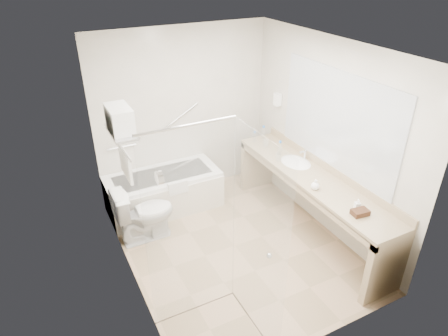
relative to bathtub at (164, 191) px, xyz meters
name	(u,v)px	position (x,y,z in m)	size (l,w,h in m)	color
floor	(235,246)	(0.50, -1.24, -0.28)	(3.20, 3.20, 0.00)	tan
ceiling	(238,48)	(0.50, -1.24, 2.22)	(2.60, 3.20, 0.10)	silver
wall_back	(183,114)	(0.50, 0.36, 0.97)	(2.60, 0.10, 2.50)	beige
wall_front	(328,241)	(0.50, -2.84, 0.97)	(2.60, 0.10, 2.50)	beige
wall_left	(123,187)	(-0.80, -1.24, 0.97)	(0.10, 3.20, 2.50)	beige
wall_right	(326,138)	(1.80, -1.24, 0.97)	(0.10, 3.20, 2.50)	beige
bathtub	(164,191)	(0.00, 0.00, 0.00)	(1.60, 0.73, 0.59)	white
grab_bar_short	(122,147)	(-0.45, 0.32, 0.67)	(0.03, 0.03, 0.40)	silver
grab_bar_long	(181,116)	(0.45, 0.32, 0.97)	(0.03, 0.03, 0.60)	silver
shower_enclosure	(223,234)	(-0.13, -2.16, 0.79)	(0.96, 0.91, 2.11)	silver
towel_shelf	(121,127)	(-0.67, -0.89, 1.48)	(0.24, 0.55, 0.81)	silver
vanity_counter	(311,190)	(1.52, -1.39, 0.36)	(0.55, 2.70, 0.95)	tan
sink	(296,164)	(1.55, -0.99, 0.54)	(0.40, 0.52, 0.14)	white
faucet	(305,155)	(1.70, -0.99, 0.65)	(0.03, 0.03, 0.14)	silver
mirror	(337,121)	(1.79, -1.39, 1.27)	(0.02, 2.00, 1.20)	silver
hairdryer_unit	(277,99)	(1.75, -0.19, 1.17)	(0.08, 0.10, 0.18)	white
toilet	(144,214)	(-0.45, -0.55, 0.10)	(0.43, 0.76, 0.75)	white
amenity_basket	(360,212)	(1.45, -2.29, 0.60)	(0.18, 0.12, 0.06)	#3F2516
soap_bottle_a	(357,207)	(1.50, -2.19, 0.60)	(0.06, 0.12, 0.06)	white
soap_bottle_b	(315,186)	(1.35, -1.65, 0.63)	(0.10, 0.13, 0.10)	white
water_bottle_left	(280,148)	(1.49, -0.69, 0.67)	(0.06, 0.06, 0.20)	silver
water_bottle_mid	(263,133)	(1.57, -0.14, 0.67)	(0.06, 0.06, 0.20)	silver
water_bottle_right	(255,137)	(1.38, -0.20, 0.65)	(0.05, 0.05, 0.18)	silver
drinking_glass_near	(266,143)	(1.45, -0.39, 0.62)	(0.08, 0.08, 0.10)	silver
drinking_glass_far	(278,158)	(1.37, -0.85, 0.62)	(0.08, 0.08, 0.10)	silver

